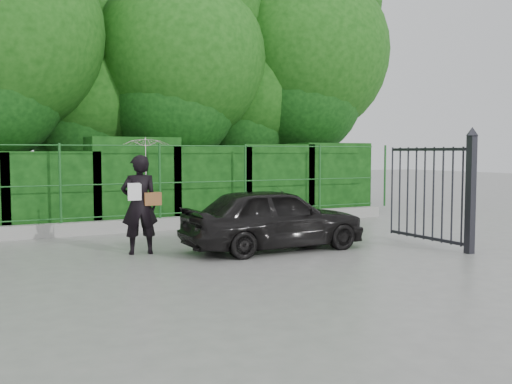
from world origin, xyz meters
name	(u,v)px	position (x,y,z in m)	size (l,w,h in m)	color
ground	(218,264)	(0.00, 0.00, 0.00)	(80.00, 80.00, 0.00)	gray
kerb	(144,225)	(0.00, 4.50, 0.15)	(14.00, 0.25, 0.30)	#9E9E99
fence	(153,181)	(0.22, 4.50, 1.20)	(14.13, 0.06, 1.80)	#1C5820
hedge	(141,186)	(0.22, 5.50, 1.02)	(14.20, 1.20, 2.27)	black
trees	(150,59)	(1.14, 7.74, 4.62)	(17.10, 6.15, 8.08)	black
gate	(451,189)	(4.60, -0.72, 1.19)	(0.22, 2.33, 2.36)	#25252B
woman	(143,181)	(-0.84, 1.57, 1.35)	(0.93, 0.85, 2.18)	black
car	(274,218)	(1.54, 0.83, 0.62)	(1.45, 3.61, 1.23)	black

